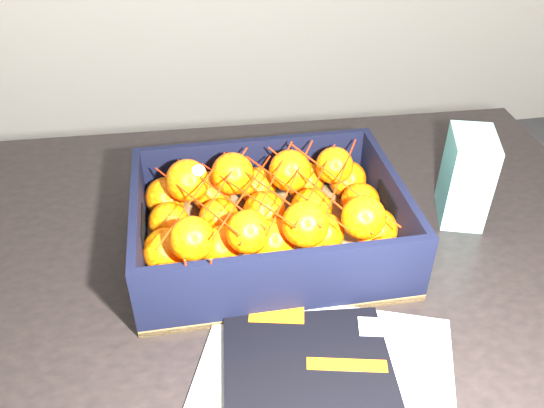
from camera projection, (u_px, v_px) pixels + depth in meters
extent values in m
cube|color=black|center=(272.00, 251.00, 0.92)|extent=(1.23, 0.84, 0.04)
cylinder|color=black|center=(24.00, 298.00, 1.35)|extent=(0.06, 0.06, 0.71)
cylinder|color=black|center=(451.00, 247.00, 1.50)|extent=(0.06, 0.06, 0.71)
cube|color=#B3B3AF|center=(366.00, 397.00, 0.67)|extent=(0.30, 0.34, 0.01)
cube|color=black|center=(314.00, 402.00, 0.66)|extent=(0.24, 0.30, 0.01)
cube|color=#D8620B|center=(277.00, 308.00, 0.77)|extent=(0.09, 0.07, 0.00)
cube|color=white|center=(379.00, 327.00, 0.74)|extent=(0.06, 0.04, 0.00)
cube|color=#D8620B|center=(347.00, 365.00, 0.69)|extent=(0.10, 0.04, 0.00)
cube|color=olive|center=(269.00, 245.00, 0.90)|extent=(0.41, 0.31, 0.01)
cube|color=black|center=(255.00, 168.00, 0.98)|extent=(0.41, 0.01, 0.12)
cube|color=black|center=(287.00, 286.00, 0.75)|extent=(0.41, 0.01, 0.12)
cube|color=black|center=(139.00, 233.00, 0.84)|extent=(0.01, 0.28, 0.12)
cube|color=black|center=(390.00, 206.00, 0.89)|extent=(0.01, 0.28, 0.12)
sphere|color=#FF6205|center=(169.00, 285.00, 0.77)|extent=(0.07, 0.07, 0.07)
sphere|color=#FF6205|center=(166.00, 251.00, 0.82)|extent=(0.07, 0.07, 0.07)
sphere|color=#FF6205|center=(169.00, 222.00, 0.88)|extent=(0.06, 0.06, 0.06)
sphere|color=#FF6205|center=(166.00, 198.00, 0.93)|extent=(0.07, 0.07, 0.07)
sphere|color=#FF6205|center=(227.00, 281.00, 0.78)|extent=(0.07, 0.07, 0.07)
sphere|color=#FF6205|center=(221.00, 247.00, 0.83)|extent=(0.06, 0.06, 0.06)
sphere|color=#FF6205|center=(219.00, 218.00, 0.89)|extent=(0.06, 0.06, 0.06)
sphere|color=#FF6205|center=(211.00, 192.00, 0.95)|extent=(0.07, 0.07, 0.07)
sphere|color=#FF6205|center=(280.00, 273.00, 0.79)|extent=(0.06, 0.06, 0.06)
sphere|color=#FF6205|center=(273.00, 241.00, 0.84)|extent=(0.07, 0.07, 0.07)
sphere|color=#FF6205|center=(264.00, 212.00, 0.90)|extent=(0.07, 0.07, 0.07)
sphere|color=#FF6205|center=(257.00, 186.00, 0.96)|extent=(0.07, 0.07, 0.07)
sphere|color=#FF6205|center=(334.00, 268.00, 0.80)|extent=(0.07, 0.07, 0.07)
sphere|color=#FF6205|center=(323.00, 233.00, 0.86)|extent=(0.07, 0.07, 0.07)
sphere|color=#FF6205|center=(311.00, 209.00, 0.91)|extent=(0.07, 0.07, 0.07)
sphere|color=#FF6205|center=(305.00, 181.00, 0.97)|extent=(0.07, 0.07, 0.07)
sphere|color=#FF6205|center=(387.00, 258.00, 0.81)|extent=(0.07, 0.07, 0.07)
sphere|color=#FF6205|center=(375.00, 229.00, 0.87)|extent=(0.07, 0.07, 0.07)
sphere|color=#FF6205|center=(360.00, 202.00, 0.92)|extent=(0.06, 0.06, 0.06)
sphere|color=#FF6205|center=(348.00, 179.00, 0.98)|extent=(0.07, 0.07, 0.07)
sphere|color=#FF6205|center=(192.00, 239.00, 0.77)|extent=(0.06, 0.06, 0.06)
sphere|color=#FF6205|center=(187.00, 181.00, 0.88)|extent=(0.07, 0.07, 0.07)
sphere|color=#FF6205|center=(248.00, 232.00, 0.78)|extent=(0.06, 0.06, 0.06)
sphere|color=#FF6205|center=(233.00, 174.00, 0.90)|extent=(0.07, 0.07, 0.07)
sphere|color=#FF6205|center=(305.00, 224.00, 0.79)|extent=(0.07, 0.07, 0.07)
sphere|color=#FF6205|center=(290.00, 171.00, 0.90)|extent=(0.07, 0.07, 0.07)
sphere|color=#FF6205|center=(364.00, 217.00, 0.81)|extent=(0.06, 0.06, 0.06)
sphere|color=#FF6205|center=(334.00, 166.00, 0.92)|extent=(0.06, 0.06, 0.06)
cylinder|color=red|center=(194.00, 199.00, 0.81)|extent=(0.11, 0.21, 0.02)
cylinder|color=red|center=(219.00, 192.00, 0.82)|extent=(0.11, 0.21, 0.01)
cylinder|color=red|center=(244.00, 192.00, 0.82)|extent=(0.11, 0.21, 0.02)
cylinder|color=red|center=(268.00, 189.00, 0.83)|extent=(0.11, 0.21, 0.01)
cylinder|color=red|center=(293.00, 190.00, 0.84)|extent=(0.11, 0.21, 0.00)
cylinder|color=red|center=(317.00, 187.00, 0.84)|extent=(0.11, 0.21, 0.03)
cylinder|color=red|center=(342.00, 182.00, 0.84)|extent=(0.11, 0.21, 0.02)
cylinder|color=red|center=(194.00, 196.00, 0.81)|extent=(0.11, 0.21, 0.01)
cylinder|color=red|center=(219.00, 191.00, 0.82)|extent=(0.11, 0.21, 0.01)
cylinder|color=red|center=(244.00, 193.00, 0.82)|extent=(0.11, 0.21, 0.02)
cylinder|color=red|center=(269.00, 188.00, 0.83)|extent=(0.11, 0.21, 0.03)
cylinder|color=red|center=(292.00, 183.00, 0.84)|extent=(0.11, 0.21, 0.02)
cylinder|color=red|center=(317.00, 182.00, 0.84)|extent=(0.11, 0.21, 0.01)
cylinder|color=red|center=(340.00, 179.00, 0.85)|extent=(0.11, 0.21, 0.01)
cylinder|color=red|center=(187.00, 276.00, 0.72)|extent=(0.00, 0.03, 0.09)
cylinder|color=red|center=(210.00, 274.00, 0.73)|extent=(0.01, 0.04, 0.08)
cube|color=silver|center=(466.00, 177.00, 0.93)|extent=(0.10, 0.12, 0.15)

